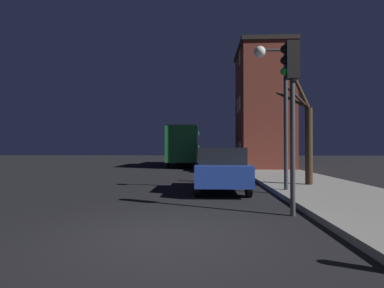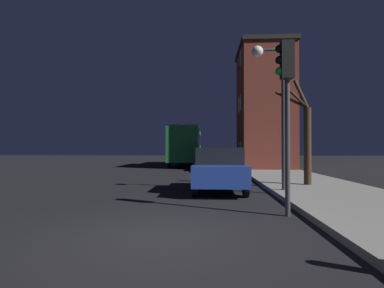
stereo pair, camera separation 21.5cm
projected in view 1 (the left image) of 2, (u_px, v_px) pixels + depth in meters
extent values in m
plane|color=black|center=(167.00, 236.00, 5.47)|extent=(120.00, 120.00, 0.00)
cube|color=brown|center=(263.00, 109.00, 22.96)|extent=(3.69, 5.38, 8.86)
cube|color=black|center=(263.00, 50.00, 23.02)|extent=(3.93, 5.62, 0.30)
cube|color=#E5C67F|center=(240.00, 149.00, 22.35)|extent=(0.03, 0.70, 1.10)
cube|color=black|center=(238.00, 149.00, 23.64)|extent=(0.03, 0.70, 1.10)
cube|color=#E5C67F|center=(240.00, 103.00, 22.40)|extent=(0.03, 0.70, 1.10)
cube|color=#E5C67F|center=(238.00, 106.00, 23.69)|extent=(0.03, 0.70, 1.10)
cube|color=#E5C67F|center=(240.00, 58.00, 22.45)|extent=(0.03, 0.70, 1.10)
cube|color=black|center=(238.00, 63.00, 23.74)|extent=(0.03, 0.70, 1.10)
cylinder|color=#38383A|center=(286.00, 118.00, 10.53)|extent=(0.14, 0.14, 5.03)
cylinder|color=#38383A|center=(273.00, 50.00, 10.59)|extent=(0.90, 0.09, 0.09)
sphere|color=white|center=(260.00, 52.00, 10.60)|extent=(0.40, 0.40, 0.40)
cylinder|color=#38383A|center=(293.00, 147.00, 7.13)|extent=(0.12, 0.12, 3.27)
cube|color=black|center=(292.00, 60.00, 7.16)|extent=(0.30, 0.24, 0.90)
sphere|color=black|center=(285.00, 49.00, 7.17)|extent=(0.20, 0.20, 0.20)
sphere|color=black|center=(285.00, 60.00, 7.17)|extent=(0.20, 0.20, 0.20)
sphere|color=green|center=(285.00, 72.00, 7.16)|extent=(0.20, 0.20, 0.20)
cylinder|color=#382819|center=(309.00, 146.00, 12.06)|extent=(0.29, 0.29, 3.08)
cylinder|color=#382819|center=(297.00, 97.00, 12.31)|extent=(0.91, 0.53, 1.06)
cylinder|color=#382819|center=(302.00, 94.00, 12.35)|extent=(0.54, 0.70, 1.28)
cylinder|color=#382819|center=(292.00, 100.00, 12.56)|extent=(1.16, 1.02, 0.89)
cube|color=#1E6B33|center=(185.00, 145.00, 28.07)|extent=(2.46, 10.22, 2.88)
cube|color=black|center=(185.00, 139.00, 28.08)|extent=(2.48, 9.40, 1.04)
cube|color=#B2B2B2|center=(185.00, 129.00, 28.09)|extent=(2.34, 9.70, 0.12)
cylinder|color=black|center=(198.00, 159.00, 31.32)|extent=(0.18, 0.96, 0.96)
cylinder|color=black|center=(176.00, 159.00, 31.41)|extent=(0.18, 0.96, 0.96)
cylinder|color=black|center=(196.00, 162.00, 24.69)|extent=(0.18, 0.96, 0.96)
cylinder|color=black|center=(169.00, 162.00, 24.78)|extent=(0.18, 0.96, 0.96)
cube|color=navy|center=(221.00, 173.00, 11.21)|extent=(1.86, 4.07, 0.70)
cube|color=black|center=(221.00, 156.00, 11.02)|extent=(1.64, 2.12, 0.59)
cylinder|color=black|center=(239.00, 178.00, 12.50)|extent=(0.18, 0.69, 0.69)
cylinder|color=black|center=(199.00, 178.00, 12.57)|extent=(0.18, 0.69, 0.69)
cylinder|color=black|center=(249.00, 187.00, 9.85)|extent=(0.18, 0.69, 0.69)
cylinder|color=black|center=(198.00, 186.00, 9.92)|extent=(0.18, 0.69, 0.69)
cube|color=beige|center=(216.00, 162.00, 21.58)|extent=(1.84, 4.76, 0.55)
cube|color=black|center=(216.00, 155.00, 21.35)|extent=(1.62, 2.47, 0.52)
cylinder|color=black|center=(226.00, 165.00, 23.09)|extent=(0.18, 0.66, 0.66)
cylinder|color=black|center=(204.00, 165.00, 23.16)|extent=(0.18, 0.66, 0.66)
cylinder|color=black|center=(229.00, 167.00, 20.00)|extent=(0.18, 0.66, 0.66)
cylinder|color=black|center=(204.00, 167.00, 20.07)|extent=(0.18, 0.66, 0.66)
cube|color=olive|center=(212.00, 157.00, 31.25)|extent=(1.86, 4.76, 0.74)
cube|color=black|center=(212.00, 151.00, 31.02)|extent=(1.63, 2.48, 0.51)
cylinder|color=black|center=(219.00, 160.00, 32.75)|extent=(0.18, 0.66, 0.66)
cylinder|color=black|center=(204.00, 160.00, 32.82)|extent=(0.18, 0.66, 0.66)
cylinder|color=black|center=(221.00, 161.00, 29.66)|extent=(0.18, 0.66, 0.66)
cylinder|color=black|center=(204.00, 161.00, 29.73)|extent=(0.18, 0.66, 0.66)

